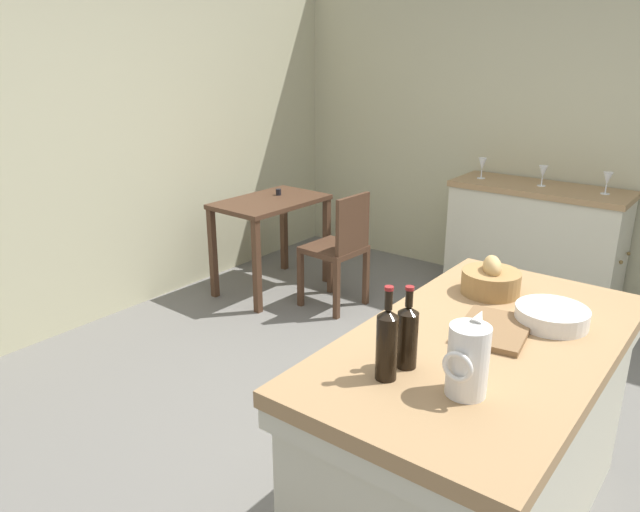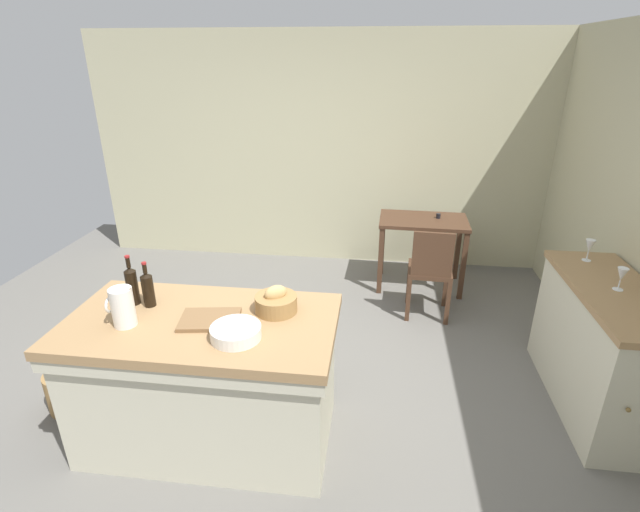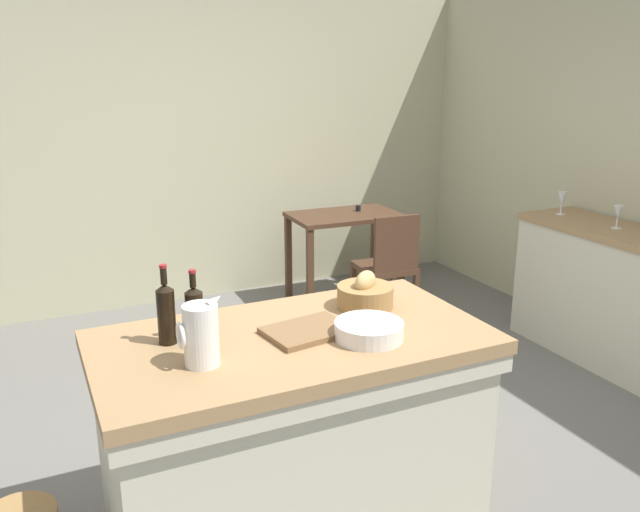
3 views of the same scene
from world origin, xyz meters
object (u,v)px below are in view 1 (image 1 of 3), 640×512
at_px(pitcher, 468,360).
at_px(cutting_board, 494,329).
at_px(writing_desk, 271,215).
at_px(wine_glass_middle, 482,164).
at_px(wine_bottle_dark, 407,335).
at_px(wine_glass_left, 543,172).
at_px(wine_glass_far_left, 607,179).
at_px(island_table, 475,430).
at_px(wash_bowl, 552,316).
at_px(bread_basket, 491,280).
at_px(wooden_chair, 340,247).
at_px(wine_bottle_amber, 387,342).
at_px(side_cabinet, 534,243).

relative_size(pitcher, cutting_board, 0.81).
height_order(writing_desk, wine_glass_middle, wine_glass_middle).
xyz_separation_m(pitcher, wine_bottle_dark, (0.04, 0.24, -0.00)).
distance_m(writing_desk, wine_glass_left, 2.12).
height_order(cutting_board, wine_glass_far_left, wine_glass_far_left).
height_order(island_table, wash_bowl, wash_bowl).
relative_size(writing_desk, bread_basket, 3.58).
relative_size(wooden_chair, wine_glass_left, 5.86).
xyz_separation_m(pitcher, wine_glass_far_left, (3.01, 0.31, 0.02)).
relative_size(writing_desk, wine_bottle_dark, 3.11).
distance_m(wash_bowl, bread_basket, 0.36).
xyz_separation_m(wine_bottle_dark, wine_bottle_amber, (-0.11, 0.01, 0.01)).
distance_m(island_table, side_cabinet, 2.67).
bearing_deg(wine_glass_middle, wine_glass_left, -87.80).
bearing_deg(wine_glass_far_left, island_table, -175.48).
height_order(side_cabinet, wine_bottle_amber, wine_bottle_amber).
height_order(wine_bottle_amber, wine_glass_middle, wine_bottle_amber).
bearing_deg(wine_glass_left, side_cabinet, 108.76).
bearing_deg(pitcher, cutting_board, 11.80).
bearing_deg(cutting_board, pitcher, -168.20).
height_order(wash_bowl, wine_glass_middle, wine_glass_middle).
relative_size(wash_bowl, wine_glass_left, 1.83).
bearing_deg(bread_basket, writing_desk, 64.85).
xyz_separation_m(wine_bottle_dark, wine_glass_middle, (2.94, 1.00, 0.03)).
bearing_deg(writing_desk, pitcher, -126.84).
bearing_deg(wine_bottle_amber, bread_basket, 1.06).
height_order(pitcher, wine_glass_middle, pitcher).
bearing_deg(bread_basket, wine_bottle_dark, -177.80).
xyz_separation_m(wine_glass_left, wine_glass_middle, (-0.02, 0.47, 0.01)).
height_order(wine_bottle_dark, wine_glass_middle, wine_bottle_dark).
xyz_separation_m(writing_desk, cutting_board, (-1.43, -2.44, 0.26)).
xyz_separation_m(writing_desk, wine_glass_far_left, (1.11, -2.22, 0.39)).
bearing_deg(wine_glass_left, cutting_board, -165.23).
bearing_deg(wooden_chair, island_table, -130.84).
bearing_deg(writing_desk, island_table, -121.58).
xyz_separation_m(island_table, wine_glass_far_left, (2.60, 0.21, 0.55)).
height_order(pitcher, wine_glass_left, pitcher).
height_order(wine_bottle_dark, wine_glass_left, wine_bottle_dark).
bearing_deg(wooden_chair, pitcher, -135.90).
distance_m(cutting_board, wine_bottle_dark, 0.47).
bearing_deg(wine_bottle_dark, island_table, -19.02).
height_order(wine_glass_far_left, wine_glass_middle, wine_glass_middle).
distance_m(wine_glass_far_left, wine_glass_left, 0.45).
bearing_deg(cutting_board, wine_glass_middle, 24.46).
bearing_deg(island_table, wine_bottle_dark, 160.98).
bearing_deg(writing_desk, wash_bowl, -115.31).
bearing_deg(wine_glass_far_left, wine_bottle_dark, -178.49).
height_order(island_table, wine_glass_far_left, wine_glass_far_left).
xyz_separation_m(wash_bowl, wine_glass_left, (2.32, 0.82, 0.10)).
bearing_deg(cutting_board, wine_glass_far_left, 4.85).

